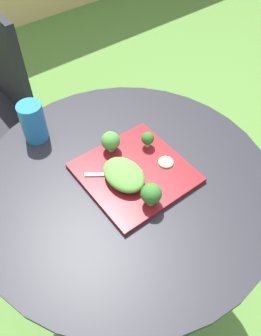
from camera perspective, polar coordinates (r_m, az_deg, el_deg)
ground_plane at (r=1.57m, az=-0.52°, el=-18.63°), size 12.00×12.00×0.00m
patio_table at (r=1.17m, az=-0.67°, el=-10.82°), size 0.81×0.81×0.73m
salad_plate at (r=0.93m, az=0.83°, el=-0.92°), size 0.27×0.27×0.01m
drinking_glass at (r=1.04m, az=-15.74°, el=7.09°), size 0.07×0.07×0.12m
fork at (r=0.92m, az=-1.86°, el=-1.06°), size 0.13×0.11×0.00m
lettuce_mound at (r=0.89m, az=-1.11°, el=-1.09°), size 0.09×0.13×0.04m
broccoli_floret_0 at (r=0.97m, az=2.85°, el=4.88°), size 0.04×0.04×0.05m
broccoli_floret_1 at (r=0.96m, az=-3.31°, el=4.47°), size 0.05×0.05×0.06m
broccoli_floret_2 at (r=0.84m, az=3.58°, el=-4.23°), size 0.05×0.05×0.06m
cucumber_slice_0 at (r=0.95m, az=5.87°, el=0.95°), size 0.04×0.04×0.01m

